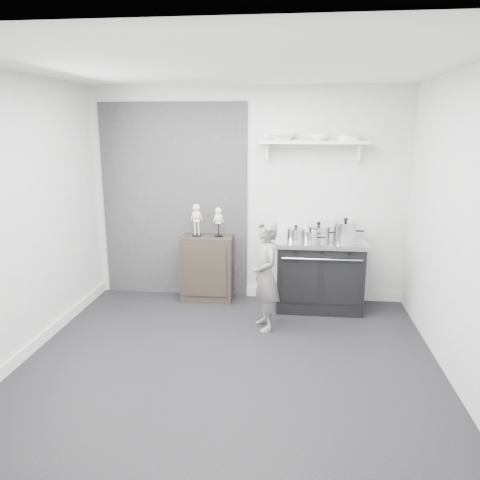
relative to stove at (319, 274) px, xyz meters
name	(u,v)px	position (x,y,z in m)	size (l,w,h in m)	color
ground	(229,360)	(-0.92, -1.48, -0.44)	(4.00, 4.00, 0.00)	black
room_shell	(221,190)	(-1.01, -1.33, 1.20)	(4.02, 3.62, 2.71)	#B6B6B4
wall_shelf	(313,143)	(-0.12, 0.20, 1.57)	(1.30, 0.26, 0.24)	silver
stove	(319,274)	(0.00, 0.00, 0.00)	(1.09, 0.68, 0.87)	black
side_cabinet	(208,268)	(-1.42, 0.13, -0.02)	(0.65, 0.38, 0.85)	black
child	(266,275)	(-0.62, -0.69, 0.18)	(0.45, 0.29, 1.23)	slate
pot_front_left	(296,234)	(-0.30, -0.09, 0.51)	(0.30, 0.21, 0.19)	silver
pot_back_left	(318,231)	(-0.02, 0.11, 0.51)	(0.37, 0.28, 0.20)	silver
pot_back_right	(345,230)	(0.30, 0.10, 0.54)	(0.37, 0.29, 0.26)	silver
pot_front_center	(310,236)	(-0.13, -0.13, 0.50)	(0.26, 0.17, 0.16)	silver
skeleton_full	(197,218)	(-1.55, 0.13, 0.64)	(0.13, 0.09, 0.48)	beige
skeleton_torso	(218,220)	(-1.27, 0.13, 0.62)	(0.12, 0.08, 0.43)	beige
bowl_large	(282,137)	(-0.49, 0.19, 1.64)	(0.34, 0.34, 0.08)	white
bowl_small	(319,137)	(-0.06, 0.19, 1.64)	(0.22, 0.22, 0.07)	white
plate_stack	(349,138)	(0.29, 0.19, 1.63)	(0.27, 0.27, 0.06)	silver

